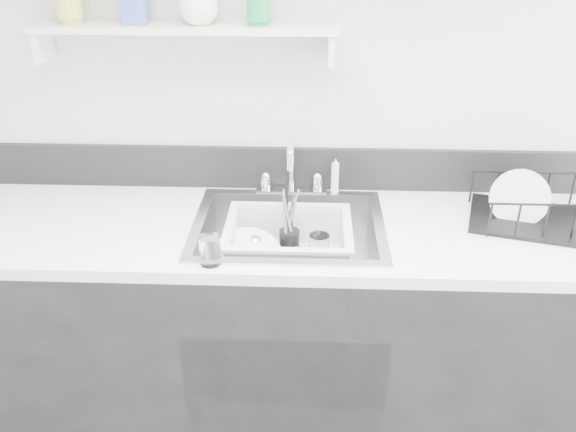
{
  "coord_description": "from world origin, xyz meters",
  "views": [
    {
      "loc": [
        0.07,
        -0.61,
        1.89
      ],
      "look_at": [
        0.0,
        1.14,
        0.98
      ],
      "focal_mm": 38.0,
      "sensor_mm": 36.0,
      "label": 1
    }
  ],
  "objects_px": {
    "dish_rack": "(533,204)",
    "counter_run": "(289,334)",
    "sink": "(289,248)",
    "wash_tub": "(288,246)"
  },
  "relations": [
    {
      "from": "counter_run",
      "to": "sink",
      "type": "height_order",
      "value": "sink"
    },
    {
      "from": "sink",
      "to": "dish_rack",
      "type": "bearing_deg",
      "value": 4.01
    },
    {
      "from": "counter_run",
      "to": "sink",
      "type": "relative_size",
      "value": 5.0
    },
    {
      "from": "dish_rack",
      "to": "counter_run",
      "type": "bearing_deg",
      "value": -160.52
    },
    {
      "from": "sink",
      "to": "counter_run",
      "type": "bearing_deg",
      "value": 0.0
    },
    {
      "from": "counter_run",
      "to": "wash_tub",
      "type": "bearing_deg",
      "value": 103.35
    },
    {
      "from": "counter_run",
      "to": "sink",
      "type": "bearing_deg",
      "value": 0.0
    },
    {
      "from": "counter_run",
      "to": "wash_tub",
      "type": "distance_m",
      "value": 0.38
    },
    {
      "from": "counter_run",
      "to": "sink",
      "type": "xyz_separation_m",
      "value": [
        0.0,
        0.0,
        0.37
      ]
    },
    {
      "from": "sink",
      "to": "wash_tub",
      "type": "distance_m",
      "value": 0.01
    }
  ]
}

